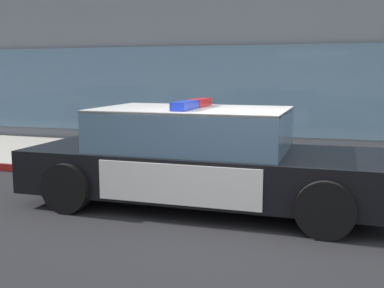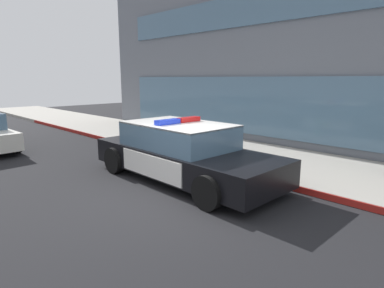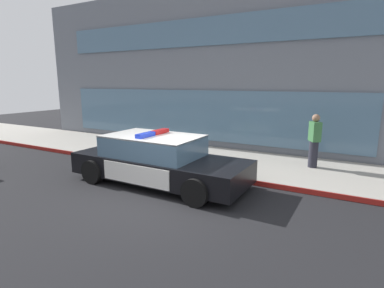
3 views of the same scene
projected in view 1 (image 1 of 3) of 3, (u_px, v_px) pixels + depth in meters
ground at (255, 233)px, 5.59m from camera, size 48.00×48.00×0.00m
sidewalk at (288, 165)px, 9.30m from camera, size 48.00×3.54×0.15m
curb_red_paint at (277, 186)px, 7.61m from camera, size 28.80×0.04×0.14m
storefront_building at (327, 28)px, 15.80m from camera, size 22.89×11.49×6.71m
police_cruiser at (202, 158)px, 6.72m from camera, size 5.10×2.15×1.49m
fire_hydrant at (227, 151)px, 8.34m from camera, size 0.34×0.39×0.73m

